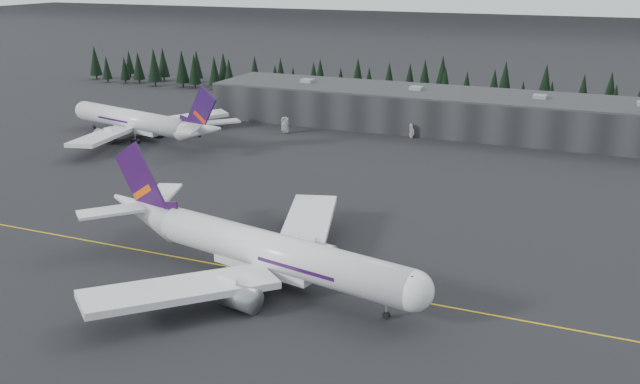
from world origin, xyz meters
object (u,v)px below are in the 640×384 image
at_px(terminal, 444,111).
at_px(jet_main, 252,247).
at_px(gse_vehicle_b, 412,136).
at_px(jet_parked, 143,122).
at_px(gse_vehicle_a, 286,131).

height_order(terminal, jet_main, jet_main).
relative_size(terminal, jet_main, 2.28).
bearing_deg(jet_main, gse_vehicle_b, 103.29).
xyz_separation_m(jet_parked, gse_vehicle_a, (36.94, 25.68, -4.81)).
bearing_deg(gse_vehicle_b, gse_vehicle_a, -100.02).
bearing_deg(gse_vehicle_a, gse_vehicle_b, 13.90).
height_order(jet_main, jet_parked, jet_main).
bearing_deg(gse_vehicle_b, jet_parked, -88.97).
height_order(jet_main, gse_vehicle_b, jet_main).
xyz_separation_m(terminal, jet_parked, (-83.11, -51.63, -0.73)).
distance_m(terminal, gse_vehicle_b, 18.28).
bearing_deg(terminal, jet_parked, -148.15).
height_order(gse_vehicle_a, gse_vehicle_b, gse_vehicle_b).
distance_m(jet_main, jet_parked, 111.98).
bearing_deg(jet_parked, jet_main, 149.61).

